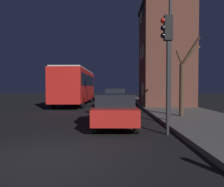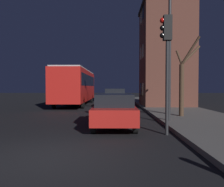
% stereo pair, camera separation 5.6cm
% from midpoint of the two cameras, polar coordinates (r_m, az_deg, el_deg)
% --- Properties ---
extents(ground_plane, '(120.00, 120.00, 0.00)m').
position_cam_midpoint_polar(ground_plane, '(5.94, -17.08, -15.68)').
color(ground_plane, black).
extents(brick_building, '(4.36, 4.81, 8.83)m').
position_cam_midpoint_polar(brick_building, '(20.17, 13.66, 9.73)').
color(brick_building, brown).
rests_on(brick_building, sidewalk).
extents(streetlamp, '(1.23, 0.52, 6.83)m').
position_cam_midpoint_polar(streetlamp, '(11.22, 12.40, 19.59)').
color(streetlamp, '#28282B').
rests_on(streetlamp, sidewalk).
extents(traffic_light, '(0.43, 0.24, 4.37)m').
position_cam_midpoint_polar(traffic_light, '(8.36, 14.02, 11.05)').
color(traffic_light, '#28282B').
rests_on(traffic_light, ground).
extents(bare_tree, '(1.52, 1.42, 4.27)m').
position_cam_midpoint_polar(bare_tree, '(12.67, 18.07, 3.26)').
color(bare_tree, '#473323').
rests_on(bare_tree, sidewalk).
extents(bus, '(2.59, 10.68, 3.42)m').
position_cam_midpoint_polar(bus, '(21.68, -9.55, 2.41)').
color(bus, red).
rests_on(bus, ground).
extents(car_near_lane, '(1.76, 4.22, 1.46)m').
position_cam_midpoint_polar(car_near_lane, '(9.62, 0.59, -4.21)').
color(car_near_lane, '#B21E19').
rests_on(car_near_lane, ground).
extents(car_mid_lane, '(1.79, 4.10, 1.63)m').
position_cam_midpoint_polar(car_mid_lane, '(18.55, 0.64, -1.13)').
color(car_mid_lane, '#B7BABF').
rests_on(car_mid_lane, ground).
extents(car_far_lane, '(1.80, 4.49, 1.42)m').
position_cam_midpoint_polar(car_far_lane, '(28.68, 0.43, -0.33)').
color(car_far_lane, black).
rests_on(car_far_lane, ground).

